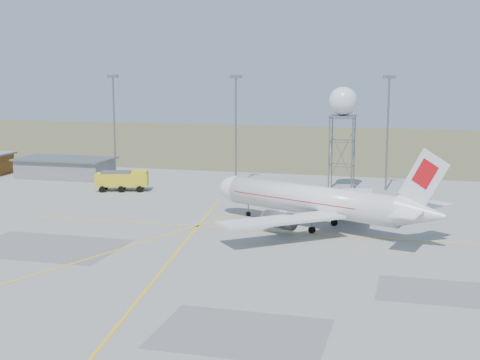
# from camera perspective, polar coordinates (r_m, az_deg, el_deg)

# --- Properties ---
(ground) EXTENTS (400.00, 400.00, 0.00)m
(ground) POSITION_cam_1_polar(r_m,az_deg,el_deg) (63.63, -7.56, -10.30)
(ground) COLOR gray
(ground) RESTS_ON ground
(grass_strip) EXTENTS (400.00, 120.00, 0.03)m
(grass_strip) POSITION_cam_1_polar(r_m,az_deg,el_deg) (197.77, 8.16, 3.05)
(grass_strip) COLOR brown
(grass_strip) RESTS_ON ground
(building_grey) EXTENTS (19.00, 10.00, 3.90)m
(building_grey) POSITION_cam_1_polar(r_m,az_deg,el_deg) (138.78, -14.66, 1.02)
(building_grey) COLOR gray
(building_grey) RESTS_ON ground
(mast_a) EXTENTS (2.20, 0.50, 20.50)m
(mast_a) POSITION_cam_1_polar(r_m,az_deg,el_deg) (134.86, -10.70, 5.24)
(mast_a) COLOR slate
(mast_a) RESTS_ON ground
(mast_b) EXTENTS (2.20, 0.50, 20.50)m
(mast_b) POSITION_cam_1_polar(r_m,az_deg,el_deg) (126.07, -0.36, 5.13)
(mast_b) COLOR slate
(mast_b) RESTS_ON ground
(mast_c) EXTENTS (2.20, 0.50, 20.50)m
(mast_c) POSITION_cam_1_polar(r_m,az_deg,el_deg) (121.70, 12.50, 4.76)
(mast_c) COLOR slate
(mast_c) RESTS_ON ground
(airliner_main) EXTENTS (33.81, 31.50, 12.10)m
(airliner_main) POSITION_cam_1_polar(r_m,az_deg,el_deg) (91.43, 6.43, -1.82)
(airliner_main) COLOR silver
(airliner_main) RESTS_ON ground
(radar_tower) EXTENTS (5.10, 5.10, 18.47)m
(radar_tower) POSITION_cam_1_polar(r_m,az_deg,el_deg) (121.41, 8.73, 4.05)
(radar_tower) COLOR slate
(radar_tower) RESTS_ON ground
(fire_truck) EXTENTS (9.73, 5.71, 3.69)m
(fire_truck) POSITION_cam_1_polar(r_m,az_deg,el_deg) (121.16, -9.92, -0.09)
(fire_truck) COLOR yellow
(fire_truck) RESTS_ON ground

